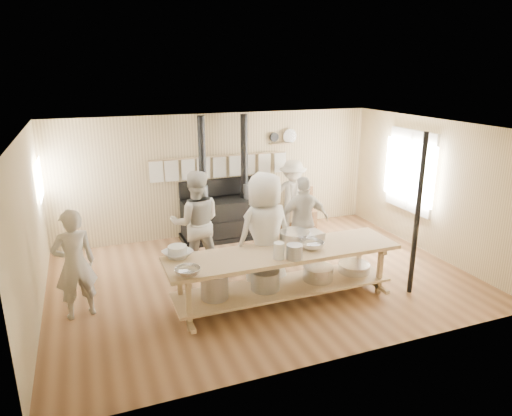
# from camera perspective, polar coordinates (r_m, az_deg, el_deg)

# --- Properties ---
(ground) EXTENTS (7.00, 7.00, 0.00)m
(ground) POSITION_cam_1_polar(r_m,az_deg,el_deg) (8.03, 0.74, -8.67)
(ground) COLOR brown
(ground) RESTS_ON ground
(room_shell) EXTENTS (7.00, 7.00, 7.00)m
(room_shell) POSITION_cam_1_polar(r_m,az_deg,el_deg) (7.47, 0.78, 2.62)
(room_shell) COLOR tan
(room_shell) RESTS_ON ground
(window_right) EXTENTS (0.09, 1.50, 1.65)m
(window_right) POSITION_cam_1_polar(r_m,az_deg,el_deg) (9.76, 18.75, 4.42)
(window_right) COLOR beige
(window_right) RESTS_ON ground
(left_opening) EXTENTS (0.00, 0.90, 0.90)m
(left_opening) POSITION_cam_1_polar(r_m,az_deg,el_deg) (8.95, -25.41, 3.24)
(left_opening) COLOR white
(left_opening) RESTS_ON ground
(stove) EXTENTS (1.90, 0.75, 2.60)m
(stove) POSITION_cam_1_polar(r_m,az_deg,el_deg) (9.69, -3.91, -0.78)
(stove) COLOR black
(stove) RESTS_ON ground
(towel_rail) EXTENTS (3.00, 0.04, 0.47)m
(towel_rail) POSITION_cam_1_polar(r_m,az_deg,el_deg) (9.70, -4.49, 5.49)
(towel_rail) COLOR tan
(towel_rail) RESTS_ON ground
(back_wall_shelf) EXTENTS (0.63, 0.14, 0.32)m
(back_wall_shelf) POSITION_cam_1_polar(r_m,az_deg,el_deg) (10.15, 3.43, 8.64)
(back_wall_shelf) COLOR tan
(back_wall_shelf) RESTS_ON ground
(prep_table) EXTENTS (3.60, 0.90, 0.85)m
(prep_table) POSITION_cam_1_polar(r_m,az_deg,el_deg) (7.05, 3.41, -7.83)
(prep_table) COLOR tan
(prep_table) RESTS_ON ground
(support_post) EXTENTS (0.08, 0.08, 2.60)m
(support_post) POSITION_cam_1_polar(r_m,az_deg,el_deg) (7.48, 19.52, -0.95)
(support_post) COLOR black
(support_post) RESTS_ON ground
(cook_far_left) EXTENTS (0.67, 0.53, 1.64)m
(cook_far_left) POSITION_cam_1_polar(r_m,az_deg,el_deg) (7.02, -21.73, -6.55)
(cook_far_left) COLOR beige
(cook_far_left) RESTS_ON ground
(cook_left) EXTENTS (1.01, 0.85, 1.84)m
(cook_left) POSITION_cam_1_polar(r_m,az_deg,el_deg) (7.97, -7.49, -1.85)
(cook_left) COLOR beige
(cook_left) RESTS_ON ground
(cook_center) EXTENTS (1.07, 0.80, 1.98)m
(cook_center) POSITION_cam_1_polar(r_m,az_deg,el_deg) (7.20, 1.10, -3.23)
(cook_center) COLOR beige
(cook_center) RESTS_ON ground
(cook_right) EXTENTS (1.00, 0.50, 1.65)m
(cook_right) POSITION_cam_1_polar(r_m,az_deg,el_deg) (8.35, 5.94, -1.61)
(cook_right) COLOR beige
(cook_right) RESTS_ON ground
(cook_by_window) EXTENTS (1.16, 0.84, 1.61)m
(cook_by_window) POSITION_cam_1_polar(r_m,az_deg,el_deg) (9.98, 4.58, 1.44)
(cook_by_window) COLOR beige
(cook_by_window) RESTS_ON ground
(chair) EXTENTS (0.53, 0.53, 0.95)m
(chair) POSITION_cam_1_polar(r_m,az_deg,el_deg) (10.29, 6.09, -1.18)
(chair) COLOR brown
(chair) RESTS_ON ground
(bowl_white_a) EXTENTS (0.54, 0.54, 0.10)m
(bowl_white_a) POSITION_cam_1_polar(r_m,az_deg,el_deg) (6.76, -9.77, -5.68)
(bowl_white_a) COLOR silver
(bowl_white_a) RESTS_ON prep_table
(bowl_steel_a) EXTENTS (0.47, 0.47, 0.11)m
(bowl_steel_a) POSITION_cam_1_polar(r_m,az_deg,el_deg) (6.17, -8.53, -7.89)
(bowl_steel_a) COLOR silver
(bowl_steel_a) RESTS_ON prep_table
(bowl_white_b) EXTENTS (0.45, 0.45, 0.10)m
(bowl_white_b) POSITION_cam_1_polar(r_m,az_deg,el_deg) (7.33, 5.66, -3.70)
(bowl_white_b) COLOR silver
(bowl_white_b) RESTS_ON prep_table
(bowl_steel_b) EXTENTS (0.49, 0.49, 0.11)m
(bowl_steel_b) POSITION_cam_1_polar(r_m,az_deg,el_deg) (7.02, 7.04, -4.65)
(bowl_steel_b) COLOR silver
(bowl_steel_b) RESTS_ON prep_table
(roasting_pan) EXTENTS (0.49, 0.35, 0.10)m
(roasting_pan) POSITION_cam_1_polar(r_m,az_deg,el_deg) (7.42, 6.53, -3.44)
(roasting_pan) COLOR #B2B2B7
(roasting_pan) RESTS_ON prep_table
(mixing_bowl_large) EXTENTS (0.53, 0.53, 0.15)m
(mixing_bowl_large) POSITION_cam_1_polar(r_m,az_deg,el_deg) (7.31, 4.85, -3.50)
(mixing_bowl_large) COLOR silver
(mixing_bowl_large) RESTS_ON prep_table
(bucket_galv) EXTENTS (0.26, 0.26, 0.22)m
(bucket_galv) POSITION_cam_1_polar(r_m,az_deg,el_deg) (6.61, 4.82, -5.48)
(bucket_galv) COLOR gray
(bucket_galv) RESTS_ON prep_table
(deep_bowl_enamel) EXTENTS (0.28, 0.28, 0.17)m
(deep_bowl_enamel) POSITION_cam_1_polar(r_m,az_deg,el_deg) (6.75, -9.79, -5.40)
(deep_bowl_enamel) COLOR silver
(deep_bowl_enamel) RESTS_ON prep_table
(pitcher) EXTENTS (0.17, 0.17, 0.25)m
(pitcher) POSITION_cam_1_polar(r_m,az_deg,el_deg) (6.59, 2.88, -5.37)
(pitcher) COLOR silver
(pitcher) RESTS_ON prep_table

